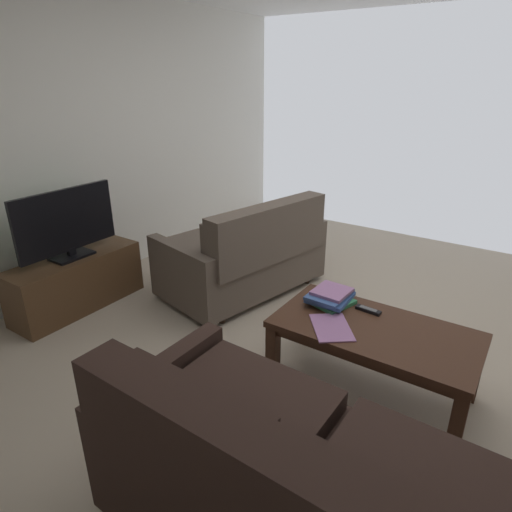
{
  "coord_description": "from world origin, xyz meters",
  "views": [
    {
      "loc": [
        -0.89,
        2.51,
        1.82
      ],
      "look_at": [
        0.36,
        0.65,
        0.9
      ],
      "focal_mm": 30.53,
      "sensor_mm": 36.0,
      "label": 1
    }
  ],
  "objects_px": {
    "loveseat_near": "(246,253)",
    "book_stack": "(330,296)",
    "tv_stand": "(77,282)",
    "loose_magazine": "(331,327)",
    "coffee_table": "(374,337)",
    "flat_tv": "(66,223)",
    "tv_remote": "(368,310)",
    "sofa_main": "(302,496)"
  },
  "relations": [
    {
      "from": "sofa_main",
      "to": "loveseat_near",
      "type": "height_order",
      "value": "sofa_main"
    },
    {
      "from": "coffee_table",
      "to": "tv_remote",
      "type": "height_order",
      "value": "tv_remote"
    },
    {
      "from": "tv_stand",
      "to": "flat_tv",
      "type": "bearing_deg",
      "value": -111.09
    },
    {
      "from": "loveseat_near",
      "to": "loose_magazine",
      "type": "bearing_deg",
      "value": 145.0
    },
    {
      "from": "book_stack",
      "to": "loose_magazine",
      "type": "distance_m",
      "value": 0.31
    },
    {
      "from": "loveseat_near",
      "to": "tv_stand",
      "type": "xyz_separation_m",
      "value": [
        1.01,
        1.04,
        -0.14
      ]
    },
    {
      "from": "book_stack",
      "to": "coffee_table",
      "type": "bearing_deg",
      "value": 159.91
    },
    {
      "from": "coffee_table",
      "to": "flat_tv",
      "type": "distance_m",
      "value": 2.48
    },
    {
      "from": "book_stack",
      "to": "flat_tv",
      "type": "bearing_deg",
      "value": 12.74
    },
    {
      "from": "loveseat_near",
      "to": "coffee_table",
      "type": "relative_size",
      "value": 1.32
    },
    {
      "from": "tv_stand",
      "to": "loveseat_near",
      "type": "bearing_deg",
      "value": -134.12
    },
    {
      "from": "sofa_main",
      "to": "loose_magazine",
      "type": "distance_m",
      "value": 1.08
    },
    {
      "from": "coffee_table",
      "to": "flat_tv",
      "type": "bearing_deg",
      "value": 7.99
    },
    {
      "from": "sofa_main",
      "to": "loveseat_near",
      "type": "bearing_deg",
      "value": -49.95
    },
    {
      "from": "loveseat_near",
      "to": "book_stack",
      "type": "relative_size",
      "value": 4.97
    },
    {
      "from": "coffee_table",
      "to": "loose_magazine",
      "type": "xyz_separation_m",
      "value": [
        0.21,
        0.15,
        0.07
      ]
    },
    {
      "from": "tv_stand",
      "to": "tv_remote",
      "type": "bearing_deg",
      "value": -167.85
    },
    {
      "from": "sofa_main",
      "to": "loveseat_near",
      "type": "relative_size",
      "value": 1.12
    },
    {
      "from": "coffee_table",
      "to": "flat_tv",
      "type": "relative_size",
      "value": 1.37
    },
    {
      "from": "book_stack",
      "to": "tv_remote",
      "type": "relative_size",
      "value": 1.91
    },
    {
      "from": "sofa_main",
      "to": "coffee_table",
      "type": "relative_size",
      "value": 1.48
    },
    {
      "from": "sofa_main",
      "to": "book_stack",
      "type": "height_order",
      "value": "sofa_main"
    },
    {
      "from": "tv_stand",
      "to": "flat_tv",
      "type": "xyz_separation_m",
      "value": [
        -0.0,
        -0.0,
        0.52
      ]
    },
    {
      "from": "flat_tv",
      "to": "book_stack",
      "type": "bearing_deg",
      "value": -167.26
    },
    {
      "from": "sofa_main",
      "to": "book_stack",
      "type": "xyz_separation_m",
      "value": [
        0.5,
        -1.29,
        0.13
      ]
    },
    {
      "from": "coffee_table",
      "to": "tv_remote",
      "type": "relative_size",
      "value": 7.19
    },
    {
      "from": "coffee_table",
      "to": "book_stack",
      "type": "xyz_separation_m",
      "value": [
        0.35,
        -0.13,
        0.11
      ]
    },
    {
      "from": "loveseat_near",
      "to": "book_stack",
      "type": "xyz_separation_m",
      "value": [
        -1.07,
        0.57,
        0.13
      ]
    },
    {
      "from": "loose_magazine",
      "to": "coffee_table",
      "type": "bearing_deg",
      "value": 176.97
    },
    {
      "from": "loose_magazine",
      "to": "sofa_main",
      "type": "bearing_deg",
      "value": 71.33
    },
    {
      "from": "coffee_table",
      "to": "tv_remote",
      "type": "distance_m",
      "value": 0.2
    },
    {
      "from": "sofa_main",
      "to": "book_stack",
      "type": "distance_m",
      "value": 1.39
    },
    {
      "from": "coffee_table",
      "to": "tv_stand",
      "type": "height_order",
      "value": "tv_stand"
    },
    {
      "from": "coffee_table",
      "to": "book_stack",
      "type": "height_order",
      "value": "book_stack"
    },
    {
      "from": "coffee_table",
      "to": "tv_stand",
      "type": "xyz_separation_m",
      "value": [
        2.43,
        0.34,
        -0.16
      ]
    },
    {
      "from": "flat_tv",
      "to": "book_stack",
      "type": "xyz_separation_m",
      "value": [
        -2.08,
        -0.47,
        -0.25
      ]
    },
    {
      "from": "tv_stand",
      "to": "tv_remote",
      "type": "distance_m",
      "value": 2.39
    },
    {
      "from": "tv_remote",
      "to": "loveseat_near",
      "type": "bearing_deg",
      "value": -22.27
    },
    {
      "from": "book_stack",
      "to": "loose_magazine",
      "type": "height_order",
      "value": "book_stack"
    },
    {
      "from": "tv_remote",
      "to": "flat_tv",
      "type": "bearing_deg",
      "value": 12.12
    },
    {
      "from": "loose_magazine",
      "to": "tv_stand",
      "type": "bearing_deg",
      "value": -33.05
    },
    {
      "from": "loveseat_near",
      "to": "flat_tv",
      "type": "xyz_separation_m",
      "value": [
        1.01,
        1.04,
        0.38
      ]
    }
  ]
}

